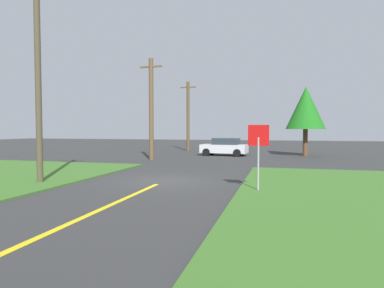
{
  "coord_description": "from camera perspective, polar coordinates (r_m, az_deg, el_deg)",
  "views": [
    {
      "loc": [
        5.12,
        -14.36,
        2.4
      ],
      "look_at": [
        0.35,
        3.71,
        1.57
      ],
      "focal_mm": 30.71,
      "sensor_mm": 36.0,
      "label": 1
    }
  ],
  "objects": [
    {
      "name": "ground_plane",
      "position": [
        15.43,
        -4.82,
        -6.42
      ],
      "size": [
        120.0,
        120.0,
        0.0
      ],
      "primitive_type": "plane",
      "color": "#333333"
    },
    {
      "name": "lane_stripe_center",
      "position": [
        8.51,
        -23.8,
        -14.02
      ],
      "size": [
        0.2,
        14.0,
        0.01
      ],
      "primitive_type": "cube",
      "color": "yellow",
      "rests_on": "ground"
    },
    {
      "name": "stop_sign",
      "position": [
        12.78,
        11.46,
        -0.08
      ],
      "size": [
        0.8,
        0.07,
        2.58
      ],
      "rotation": [
        0.0,
        0.0,
        3.13
      ],
      "color": "#9EA0A8",
      "rests_on": "ground"
    },
    {
      "name": "car_approaching_junction",
      "position": [
        30.26,
        5.68,
        -0.5
      ],
      "size": [
        4.37,
        2.34,
        1.62
      ],
      "rotation": [
        0.0,
        0.0,
        3.03
      ],
      "color": "silver",
      "rests_on": "ground"
    },
    {
      "name": "utility_pole_near",
      "position": [
        16.15,
        -25.18,
        10.91
      ],
      "size": [
        1.8,
        0.33,
        9.34
      ],
      "color": "#4C432F",
      "rests_on": "ground"
    },
    {
      "name": "utility_pole_mid",
      "position": [
        25.94,
        -7.09,
        6.14
      ],
      "size": [
        1.8,
        0.35,
        7.91
      ],
      "color": "brown",
      "rests_on": "ground"
    },
    {
      "name": "utility_pole_far",
      "position": [
        37.17,
        -0.69,
        4.96
      ],
      "size": [
        1.8,
        0.35,
        7.77
      ],
      "color": "brown",
      "rests_on": "ground"
    },
    {
      "name": "oak_tree_left",
      "position": [
        31.32,
        19.15,
        5.91
      ],
      "size": [
        3.47,
        3.47,
        6.26
      ],
      "color": "brown",
      "rests_on": "ground"
    }
  ]
}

